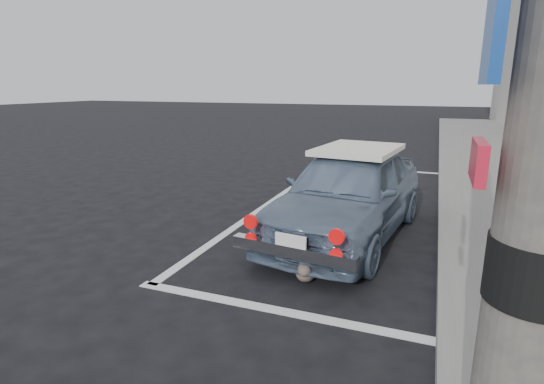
% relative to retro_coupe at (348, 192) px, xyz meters
% --- Properties ---
extents(ground, '(80.00, 80.00, 0.00)m').
position_rel_retro_coupe_xyz_m(ground, '(-0.65, -1.68, -0.60)').
color(ground, black).
rests_on(ground, ground).
extents(pline_rear, '(3.00, 0.12, 0.01)m').
position_rel_retro_coupe_xyz_m(pline_rear, '(-0.15, -2.18, -0.60)').
color(pline_rear, silver).
rests_on(pline_rear, ground).
extents(pline_front, '(3.00, 0.12, 0.01)m').
position_rel_retro_coupe_xyz_m(pline_front, '(-0.15, 4.82, -0.60)').
color(pline_front, silver).
rests_on(pline_front, ground).
extents(pline_side, '(0.12, 7.00, 0.01)m').
position_rel_retro_coupe_xyz_m(pline_side, '(-1.55, 1.32, -0.60)').
color(pline_side, silver).
rests_on(pline_side, ground).
extents(retro_coupe, '(1.83, 3.64, 1.19)m').
position_rel_retro_coupe_xyz_m(retro_coupe, '(0.00, 0.00, 0.00)').
color(retro_coupe, slate).
rests_on(retro_coupe, ground).
extents(cat, '(0.28, 0.50, 0.27)m').
position_rel_retro_coupe_xyz_m(cat, '(-0.12, -1.51, -0.48)').
color(cat, '#665A4D').
rests_on(cat, ground).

